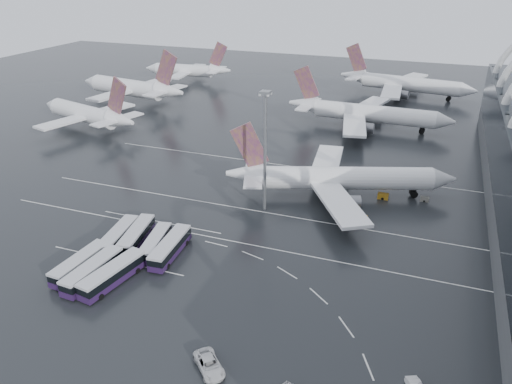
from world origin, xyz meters
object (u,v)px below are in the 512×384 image
(airliner_main, at_px, (336,179))
(jet_remote_west, at_px, (89,115))
(jet_remote_far, at_px, (189,70))
(bus_row_far_c, at_px, (113,274))
(airliner_gate_c, at_px, (403,84))
(jet_remote_mid, at_px, (133,88))
(bus_row_near_c, at_px, (155,243))
(van_curve_a, at_px, (209,365))
(gse_cart_belly_a, at_px, (362,218))
(bus_row_near_a, at_px, (118,236))
(bus_row_far_a, at_px, (80,264))
(floodlight_mast, at_px, (265,138))
(bus_row_near_d, at_px, (170,247))
(airliner_gate_b, at_px, (365,113))
(gse_cart_belly_e, at_px, (383,196))
(bus_row_near_b, at_px, (137,235))
(bus_row_far_b, at_px, (93,271))
(gse_cart_belly_b, at_px, (424,199))

(airliner_main, bearing_deg, jet_remote_west, 146.49)
(jet_remote_far, bearing_deg, bus_row_far_c, 107.39)
(airliner_gate_c, height_order, jet_remote_mid, jet_remote_mid)
(bus_row_near_c, xyz_separation_m, van_curve_a, (22.82, -24.28, -0.74))
(airliner_main, distance_m, airliner_gate_c, 104.05)
(bus_row_far_c, distance_m, gse_cart_belly_a, 52.27)
(bus_row_near_a, relative_size, bus_row_far_a, 1.01)
(bus_row_near_a, bearing_deg, floodlight_mast, -50.07)
(bus_row_near_c, distance_m, bus_row_near_d, 3.67)
(airliner_gate_c, height_order, van_curve_a, airliner_gate_c)
(airliner_gate_b, bearing_deg, airliner_main, -85.93)
(gse_cart_belly_e, bearing_deg, bus_row_near_b, -138.68)
(floodlight_mast, bearing_deg, bus_row_near_a, -132.01)
(airliner_main, height_order, jet_remote_west, jet_remote_west)
(jet_remote_mid, relative_size, bus_row_far_c, 3.59)
(bus_row_far_a, relative_size, bus_row_far_b, 0.97)
(jet_remote_far, bearing_deg, van_curve_a, 112.92)
(gse_cart_belly_e, bearing_deg, floodlight_mast, -148.48)
(jet_remote_west, relative_size, bus_row_far_c, 3.15)
(jet_remote_far, distance_m, gse_cart_belly_e, 138.99)
(bus_row_near_c, bearing_deg, jet_remote_mid, 23.95)
(jet_remote_west, bearing_deg, bus_row_near_b, 149.17)
(gse_cart_belly_a, bearing_deg, jet_remote_west, 161.09)
(jet_remote_mid, height_order, bus_row_near_b, jet_remote_mid)
(airliner_gate_b, xyz_separation_m, gse_cart_belly_b, (22.39, -51.37, -4.21))
(jet_remote_far, distance_m, bus_row_far_b, 157.70)
(jet_remote_mid, relative_size, bus_row_far_b, 3.74)
(bus_row_far_a, bearing_deg, airliner_gate_b, -14.32)
(jet_remote_far, xyz_separation_m, bus_row_far_b, (57.50, -146.82, -2.87))
(jet_remote_far, bearing_deg, airliner_main, 126.89)
(bus_row_far_c, height_order, gse_cart_belly_e, bus_row_far_c)
(jet_remote_west, height_order, jet_remote_far, jet_remote_west)
(bus_row_far_c, distance_m, gse_cart_belly_b, 71.15)
(bus_row_far_b, bearing_deg, floodlight_mast, -23.71)
(bus_row_near_b, height_order, bus_row_near_c, bus_row_near_b)
(bus_row_near_b, distance_m, gse_cart_belly_b, 65.05)
(bus_row_far_c, xyz_separation_m, gse_cart_belly_a, (36.12, 37.77, -1.23))
(gse_cart_belly_e, bearing_deg, jet_remote_far, 136.23)
(jet_remote_mid, xyz_separation_m, bus_row_near_d, (68.21, -92.77, -3.82))
(airliner_main, relative_size, gse_cart_belly_e, 21.34)
(van_curve_a, bearing_deg, bus_row_far_b, 111.62)
(bus_row_near_d, relative_size, bus_row_far_a, 1.04)
(bus_row_near_c, bearing_deg, floodlight_mast, -41.12)
(bus_row_far_a, bearing_deg, gse_cart_belly_e, -39.60)
(bus_row_near_c, bearing_deg, gse_cart_belly_b, -60.31)
(bus_row_near_b, distance_m, bus_row_near_d, 8.60)
(airliner_gate_b, height_order, gse_cart_belly_e, airliner_gate_b)
(airliner_gate_b, height_order, bus_row_near_a, airliner_gate_b)
(bus_row_far_b, bearing_deg, jet_remote_far, 25.24)
(jet_remote_far, distance_m, bus_row_near_b, 145.51)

